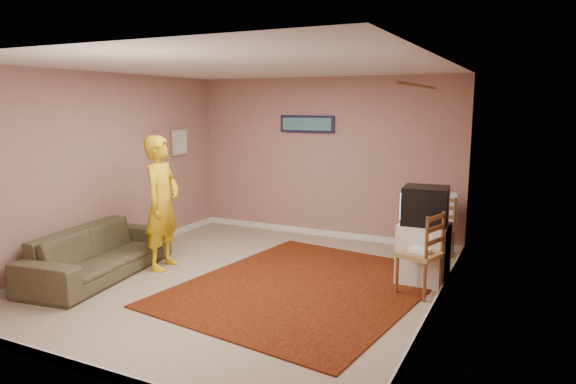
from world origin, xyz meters
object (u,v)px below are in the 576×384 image
at_px(chair_b, 420,244).
at_px(sofa, 99,252).
at_px(crt_tv, 425,205).
at_px(chair_a, 438,222).
at_px(person, 162,203).
at_px(tv_cabinet, 423,253).

distance_m(chair_b, sofa, 3.97).
distance_m(crt_tv, sofa, 4.11).
bearing_deg(chair_a, sofa, -132.42).
height_order(crt_tv, person, person).
height_order(tv_cabinet, crt_tv, crt_tv).
bearing_deg(sofa, chair_a, -62.51).
distance_m(tv_cabinet, person, 3.41).
height_order(tv_cabinet, person, person).
relative_size(sofa, person, 1.19).
bearing_deg(crt_tv, chair_a, 85.96).
height_order(chair_b, person, person).
xyz_separation_m(crt_tv, chair_a, (-0.01, 1.10, -0.44)).
bearing_deg(sofa, tv_cabinet, -75.38).
bearing_deg(crt_tv, chair_b, -88.67).
xyz_separation_m(crt_tv, sofa, (-3.74, -1.57, -0.66)).
relative_size(chair_b, sofa, 0.26).
distance_m(tv_cabinet, sofa, 4.07).
relative_size(chair_a, sofa, 0.22).
xyz_separation_m(sofa, person, (0.51, 0.63, 0.58)).
xyz_separation_m(chair_a, chair_b, (0.06, -1.51, 0.06)).
bearing_deg(chair_a, person, -135.71).
distance_m(crt_tv, chair_a, 1.18).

